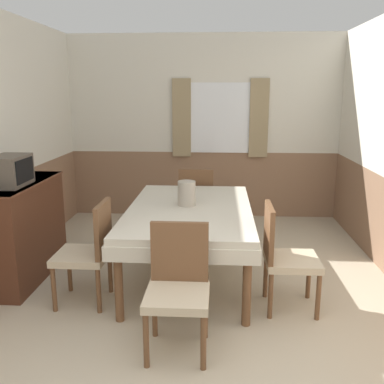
{
  "coord_description": "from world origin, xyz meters",
  "views": [
    {
      "loc": [
        0.23,
        -1.78,
        1.8
      ],
      "look_at": [
        -0.02,
        2.19,
        0.87
      ],
      "focal_mm": 40.0,
      "sensor_mm": 36.0,
      "label": 1
    }
  ],
  "objects_px": {
    "dining_table": "(190,217)",
    "sideboard": "(21,230)",
    "chair_left_near": "(89,249)",
    "chair_right_near": "(284,254)",
    "chair_head_window": "(196,200)",
    "tv": "(10,171)",
    "vase": "(187,193)",
    "chair_head_near": "(178,284)"
  },
  "relations": [
    {
      "from": "tv",
      "to": "vase",
      "type": "distance_m",
      "value": 1.64
    },
    {
      "from": "chair_head_near",
      "to": "tv",
      "type": "height_order",
      "value": "tv"
    },
    {
      "from": "chair_head_window",
      "to": "chair_left_near",
      "type": "bearing_deg",
      "value": -115.03
    },
    {
      "from": "dining_table",
      "to": "chair_right_near",
      "type": "height_order",
      "value": "chair_right_near"
    },
    {
      "from": "chair_head_window",
      "to": "tv",
      "type": "distance_m",
      "value": 2.27
    },
    {
      "from": "dining_table",
      "to": "chair_left_near",
      "type": "distance_m",
      "value": 1.01
    },
    {
      "from": "chair_right_near",
      "to": "dining_table",
      "type": "bearing_deg",
      "value": -124.63
    },
    {
      "from": "dining_table",
      "to": "tv",
      "type": "distance_m",
      "value": 1.71
    },
    {
      "from": "chair_left_near",
      "to": "chair_head_window",
      "type": "distance_m",
      "value": 1.96
    },
    {
      "from": "chair_head_near",
      "to": "sideboard",
      "type": "height_order",
      "value": "sideboard"
    },
    {
      "from": "chair_head_window",
      "to": "vase",
      "type": "bearing_deg",
      "value": -91.8
    },
    {
      "from": "tv",
      "to": "dining_table",
      "type": "bearing_deg",
      "value": 9.46
    },
    {
      "from": "dining_table",
      "to": "chair_head_window",
      "type": "height_order",
      "value": "chair_head_window"
    },
    {
      "from": "chair_head_window",
      "to": "chair_head_near",
      "type": "bearing_deg",
      "value": -90.0
    },
    {
      "from": "chair_head_window",
      "to": "vase",
      "type": "xyz_separation_m",
      "value": [
        -0.04,
        -1.13,
        0.36
      ]
    },
    {
      "from": "chair_right_near",
      "to": "chair_head_window",
      "type": "bearing_deg",
      "value": -154.97
    },
    {
      "from": "chair_left_near",
      "to": "vase",
      "type": "distance_m",
      "value": 1.08
    },
    {
      "from": "sideboard",
      "to": "vase",
      "type": "bearing_deg",
      "value": 6.44
    },
    {
      "from": "dining_table",
      "to": "chair_head_near",
      "type": "bearing_deg",
      "value": -90.0
    },
    {
      "from": "dining_table",
      "to": "chair_head_near",
      "type": "height_order",
      "value": "chair_head_near"
    },
    {
      "from": "chair_head_near",
      "to": "tv",
      "type": "relative_size",
      "value": 2.17
    },
    {
      "from": "vase",
      "to": "dining_table",
      "type": "bearing_deg",
      "value": -62.86
    },
    {
      "from": "dining_table",
      "to": "chair_left_near",
      "type": "xyz_separation_m",
      "value": [
        -0.83,
        -0.57,
        -0.14
      ]
    },
    {
      "from": "tv",
      "to": "vase",
      "type": "xyz_separation_m",
      "value": [
        1.58,
        0.34,
        -0.27
      ]
    },
    {
      "from": "chair_right_near",
      "to": "chair_head_near",
      "type": "distance_m",
      "value": 1.04
    },
    {
      "from": "tv",
      "to": "vase",
      "type": "relative_size",
      "value": 1.73
    },
    {
      "from": "chair_head_near",
      "to": "vase",
      "type": "distance_m",
      "value": 1.32
    },
    {
      "from": "dining_table",
      "to": "vase",
      "type": "bearing_deg",
      "value": 117.14
    },
    {
      "from": "sideboard",
      "to": "vase",
      "type": "height_order",
      "value": "sideboard"
    },
    {
      "from": "tv",
      "to": "chair_right_near",
      "type": "bearing_deg",
      "value": -7.04
    },
    {
      "from": "chair_left_near",
      "to": "sideboard",
      "type": "distance_m",
      "value": 0.94
    },
    {
      "from": "dining_table",
      "to": "vase",
      "type": "relative_size",
      "value": 8.12
    },
    {
      "from": "chair_right_near",
      "to": "sideboard",
      "type": "bearing_deg",
      "value": -100.54
    },
    {
      "from": "dining_table",
      "to": "sideboard",
      "type": "bearing_deg",
      "value": -176.1
    },
    {
      "from": "chair_head_near",
      "to": "chair_left_near",
      "type": "bearing_deg",
      "value": -37.25
    },
    {
      "from": "chair_right_near",
      "to": "chair_head_window",
      "type": "height_order",
      "value": "same"
    },
    {
      "from": "dining_table",
      "to": "vase",
      "type": "distance_m",
      "value": 0.23
    },
    {
      "from": "vase",
      "to": "sideboard",
      "type": "bearing_deg",
      "value": -173.56
    },
    {
      "from": "dining_table",
      "to": "chair_head_near",
      "type": "relative_size",
      "value": 2.16
    },
    {
      "from": "chair_head_near",
      "to": "tv",
      "type": "distance_m",
      "value": 1.97
    },
    {
      "from": "chair_head_window",
      "to": "sideboard",
      "type": "relative_size",
      "value": 0.76
    },
    {
      "from": "chair_left_near",
      "to": "tv",
      "type": "height_order",
      "value": "tv"
    }
  ]
}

